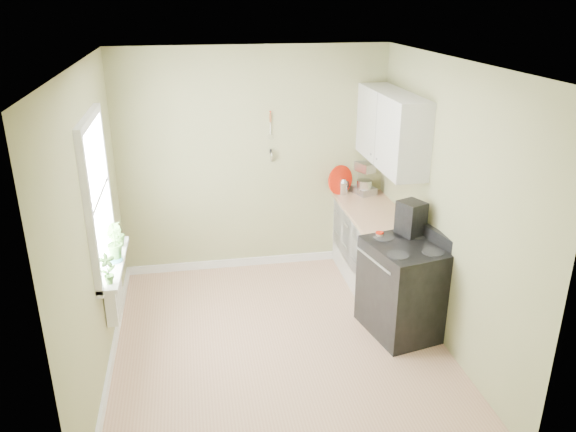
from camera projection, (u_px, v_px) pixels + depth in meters
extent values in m
cube|color=tan|center=(279.00, 345.00, 5.53)|extent=(3.20, 3.60, 0.02)
cube|color=white|center=(277.00, 61.00, 4.53)|extent=(3.20, 3.60, 0.02)
cube|color=tan|center=(254.00, 162.00, 6.69)|extent=(3.20, 0.02, 2.70)
cube|color=tan|center=(92.00, 230.00, 4.77)|extent=(0.02, 3.60, 2.70)
cube|color=tan|center=(446.00, 206.00, 5.30)|extent=(0.02, 3.60, 2.70)
cube|color=silver|center=(376.00, 252.00, 6.50)|extent=(0.60, 1.60, 0.87)
cube|color=tan|center=(377.00, 215.00, 6.33)|extent=(0.64, 1.60, 0.04)
cube|color=silver|center=(391.00, 129.00, 6.09)|extent=(0.35, 1.40, 0.80)
cube|color=white|center=(96.00, 196.00, 4.97)|extent=(0.02, 1.00, 1.30)
cube|color=white|center=(88.00, 119.00, 4.72)|extent=(0.06, 1.14, 0.07)
cube|color=white|center=(107.00, 265.00, 5.23)|extent=(0.06, 1.14, 0.07)
cube|color=white|center=(98.00, 196.00, 4.97)|extent=(0.04, 1.00, 0.04)
cube|color=white|center=(114.00, 263.00, 5.23)|extent=(0.18, 1.14, 0.04)
cube|color=white|center=(114.00, 297.00, 5.30)|extent=(0.12, 0.50, 0.35)
cylinder|color=tan|center=(270.00, 118.00, 6.50)|extent=(0.02, 0.02, 0.10)
cylinder|color=silver|center=(270.00, 128.00, 6.54)|extent=(0.01, 0.01, 0.16)
cylinder|color=silver|center=(271.00, 156.00, 6.67)|extent=(0.01, 0.14, 0.14)
cube|color=black|center=(404.00, 290.00, 5.61)|extent=(0.81, 0.90, 0.92)
cube|color=black|center=(407.00, 246.00, 5.44)|extent=(0.81, 0.90, 0.03)
cube|color=black|center=(437.00, 238.00, 5.46)|extent=(0.22, 0.77, 0.14)
cylinder|color=#B2B2B7|center=(373.00, 260.00, 5.43)|extent=(0.16, 0.62, 0.02)
cube|color=#A8132D|center=(369.00, 272.00, 5.59)|extent=(0.07, 0.22, 0.39)
cube|color=#B2B2B7|center=(362.00, 189.00, 6.97)|extent=(0.31, 0.38, 0.09)
cube|color=#B2B2B7|center=(360.00, 174.00, 7.04)|extent=(0.15, 0.13, 0.24)
cube|color=#B2B2B7|center=(363.00, 166.00, 6.88)|extent=(0.25, 0.36, 0.11)
sphere|color=#B2B2B7|center=(360.00, 161.00, 6.98)|extent=(0.13, 0.13, 0.13)
cylinder|color=silver|center=(364.00, 186.00, 6.89)|extent=(0.19, 0.19, 0.15)
cylinder|color=silver|center=(343.00, 188.00, 6.92)|extent=(0.11, 0.11, 0.15)
cone|color=silver|center=(343.00, 181.00, 6.88)|extent=(0.11, 0.11, 0.04)
cylinder|color=silver|center=(337.00, 187.00, 6.89)|extent=(0.10, 0.05, 0.08)
cube|color=black|center=(411.00, 220.00, 5.63)|extent=(0.30, 0.31, 0.39)
cylinder|color=black|center=(407.00, 231.00, 5.66)|extent=(0.12, 0.12, 0.13)
cylinder|color=red|center=(340.00, 180.00, 6.87)|extent=(0.36, 0.21, 0.37)
cylinder|color=tan|center=(379.00, 237.00, 5.63)|extent=(0.07, 0.07, 0.07)
cylinder|color=red|center=(380.00, 233.00, 5.61)|extent=(0.08, 0.08, 0.01)
imported|color=#44772D|center=(107.00, 269.00, 4.76)|extent=(0.18, 0.15, 0.28)
imported|color=#44772D|center=(114.00, 242.00, 5.23)|extent=(0.22, 0.23, 0.33)
imported|color=#44772D|center=(117.00, 233.00, 5.50)|extent=(0.17, 0.17, 0.27)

